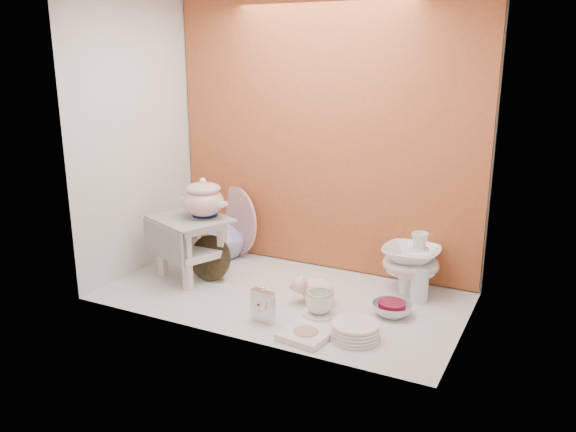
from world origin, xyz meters
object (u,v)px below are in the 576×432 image
(plush_pig, at_px, (317,290))
(dinner_plate_stack, at_px, (355,331))
(porcelain_tower, at_px, (411,262))
(step_stool, at_px, (192,248))
(mantel_clock, at_px, (263,304))
(crystal_bowl, at_px, (392,309))
(blue_white_vase, at_px, (225,236))
(floral_platter, at_px, (235,221))
(gold_rim_teacup, at_px, (319,302))
(soup_tureen, at_px, (203,198))

(plush_pig, xyz_separation_m, dinner_plate_stack, (0.30, -0.27, -0.03))
(porcelain_tower, bearing_deg, step_stool, -163.48)
(mantel_clock, height_order, crystal_bowl, mantel_clock)
(blue_white_vase, distance_m, dinner_plate_stack, 1.25)
(floral_platter, xyz_separation_m, blue_white_vase, (-0.02, -0.08, -0.08))
(gold_rim_teacup, relative_size, porcelain_tower, 0.41)
(plush_pig, height_order, porcelain_tower, porcelain_tower)
(step_stool, distance_m, crystal_bowl, 1.14)
(crystal_bowl, bearing_deg, mantel_clock, -146.71)
(step_stool, xyz_separation_m, dinner_plate_stack, (1.05, -0.27, -0.13))
(blue_white_vase, xyz_separation_m, mantel_clock, (0.64, -0.67, -0.05))
(blue_white_vase, height_order, crystal_bowl, blue_white_vase)
(blue_white_vase, distance_m, porcelain_tower, 1.15)
(plush_pig, distance_m, crystal_bowl, 0.38)
(crystal_bowl, bearing_deg, soup_tureen, 179.44)
(mantel_clock, distance_m, plush_pig, 0.34)
(dinner_plate_stack, bearing_deg, blue_white_vase, 149.42)
(floral_platter, bearing_deg, soup_tureen, -81.23)
(soup_tureen, bearing_deg, crystal_bowl, -0.56)
(mantel_clock, xyz_separation_m, plush_pig, (0.14, 0.31, -0.02))
(porcelain_tower, bearing_deg, plush_pig, -137.81)
(porcelain_tower, bearing_deg, blue_white_vase, 178.65)
(dinner_plate_stack, xyz_separation_m, crystal_bowl, (0.07, 0.30, -0.01))
(gold_rim_teacup, bearing_deg, porcelain_tower, 56.21)
(mantel_clock, relative_size, plush_pig, 0.75)
(soup_tureen, relative_size, floral_platter, 0.62)
(crystal_bowl, relative_size, porcelain_tower, 0.57)
(floral_platter, xyz_separation_m, plush_pig, (0.75, -0.45, -0.14))
(soup_tureen, distance_m, dinner_plate_stack, 1.12)
(crystal_bowl, xyz_separation_m, porcelain_tower, (-0.00, 0.31, 0.14))
(plush_pig, bearing_deg, dinner_plate_stack, -48.27)
(mantel_clock, height_order, plush_pig, mantel_clock)
(floral_platter, xyz_separation_m, porcelain_tower, (1.12, -0.11, -0.04))
(plush_pig, relative_size, crystal_bowl, 1.20)
(step_stool, relative_size, dinner_plate_stack, 1.80)
(blue_white_vase, relative_size, porcelain_tower, 0.79)
(floral_platter, bearing_deg, gold_rim_teacup, -34.84)
(dinner_plate_stack, bearing_deg, mantel_clock, -175.48)
(gold_rim_teacup, distance_m, porcelain_tower, 0.56)
(dinner_plate_stack, bearing_deg, plush_pig, 137.80)
(plush_pig, xyz_separation_m, gold_rim_teacup, (0.06, -0.12, -0.00))
(floral_platter, relative_size, plush_pig, 1.86)
(floral_platter, relative_size, porcelain_tower, 1.27)
(plush_pig, bearing_deg, mantel_clock, -120.20)
(soup_tureen, bearing_deg, floral_platter, 98.77)
(soup_tureen, height_order, mantel_clock, soup_tureen)
(gold_rim_teacup, bearing_deg, step_stool, 171.31)
(blue_white_vase, xyz_separation_m, gold_rim_teacup, (0.84, -0.49, -0.07))
(dinner_plate_stack, relative_size, crystal_bowl, 1.17)
(gold_rim_teacup, bearing_deg, mantel_clock, -137.71)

